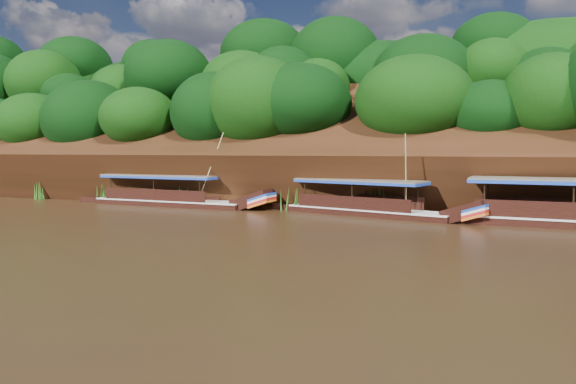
% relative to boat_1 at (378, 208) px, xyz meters
% --- Properties ---
extents(ground, '(160.00, 160.00, 0.00)m').
position_rel_boat_1_xyz_m(ground, '(-1.38, -7.90, -0.51)').
color(ground, black).
rests_on(ground, ground).
extents(riverbank, '(120.00, 30.06, 19.40)m').
position_rel_boat_1_xyz_m(riverbank, '(-1.39, 14.83, 1.38)').
color(riverbank, black).
rests_on(riverbank, ground).
extents(boat_1, '(13.00, 5.22, 5.51)m').
position_rel_boat_1_xyz_m(boat_1, '(0.00, 0.00, 0.00)').
color(boat_1, black).
rests_on(boat_1, ground).
extents(boat_2, '(14.52, 2.89, 5.77)m').
position_rel_boat_1_xyz_m(boat_2, '(-14.95, 0.88, 0.01)').
color(boat_2, black).
rests_on(boat_2, ground).
extents(reeds, '(49.82, 2.39, 1.97)m').
position_rel_boat_1_xyz_m(reeds, '(-5.14, 1.41, 0.35)').
color(reeds, '#2E701C').
rests_on(reeds, ground).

